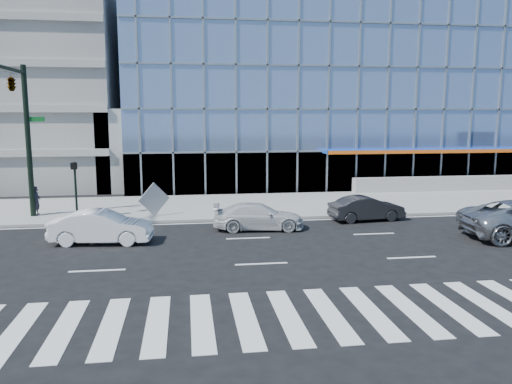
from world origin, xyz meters
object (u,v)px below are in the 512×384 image
white_suv (258,216)px  dark_sedan (367,208)px  traffic_signal (17,103)px  ped_signal_post (75,181)px  tilted_panel (154,199)px  pedestrian (37,201)px  white_sedan (102,227)px

white_suv → dark_sedan: (6.00, 1.26, 0.01)m
traffic_signal → ped_signal_post: (2.50, 0.37, -4.02)m
ped_signal_post → tilted_panel: (4.02, 0.09, -1.07)m
traffic_signal → ped_signal_post: bearing=8.5°
pedestrian → tilted_panel: bearing=-99.8°
pedestrian → tilted_panel: (6.36, -1.18, 0.13)m
ped_signal_post → pedestrian: (-2.34, 1.27, -1.20)m
white_suv → tilted_panel: size_ratio=3.41×
tilted_panel → pedestrian: bearing=140.5°
ped_signal_post → white_sedan: size_ratio=0.69×
white_suv → white_sedan: size_ratio=1.01×
white_suv → white_sedan: white_sedan is taller
traffic_signal → pedestrian: bearing=84.5°
ped_signal_post → dark_sedan: (15.23, -1.94, -1.49)m
traffic_signal → white_sedan: 8.41m
white_suv → dark_sedan: 6.13m
ped_signal_post → tilted_panel: size_ratio=2.31×
white_suv → ped_signal_post: bearing=75.2°
traffic_signal → pedestrian: size_ratio=5.04×
traffic_signal → tilted_panel: bearing=4.0°
dark_sedan → traffic_signal: bearing=78.4°
traffic_signal → white_sedan: size_ratio=1.83×
ped_signal_post → white_sedan: (2.05, -4.88, -1.42)m
white_suv → pedestrian: 12.41m
traffic_signal → dark_sedan: bearing=-5.1°
traffic_signal → tilted_panel: 8.29m
white_sedan → white_suv: bearing=-71.3°
white_suv → white_sedan: bearing=107.5°
ped_signal_post → pedestrian: 2.92m
white_suv → pedestrian: (-11.57, 4.47, 0.30)m
dark_sedan → pedestrian: (-17.57, 3.21, 0.29)m
ped_signal_post → white_suv: (9.23, -3.20, -1.50)m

